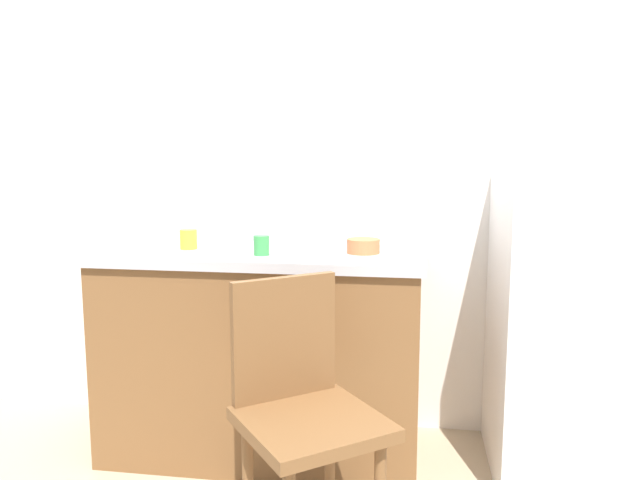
{
  "coord_description": "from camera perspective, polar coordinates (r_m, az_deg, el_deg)",
  "views": [
    {
      "loc": [
        0.29,
        -1.79,
        1.28
      ],
      "look_at": [
        -0.08,
        0.6,
        0.93
      ],
      "focal_mm": 33.92,
      "sensor_mm": 36.0,
      "label": 1
    }
  ],
  "objects": [
    {
      "name": "countertop",
      "position": [
        2.55,
        -5.39,
        -1.28
      ],
      "size": [
        1.35,
        0.64,
        0.04
      ],
      "primitive_type": "cube",
      "color": "#B7B7BC",
      "rests_on": "cabinet_base"
    },
    {
      "name": "cabinet_base",
      "position": [
        2.66,
        -5.26,
        -10.72
      ],
      "size": [
        1.31,
        0.6,
        0.84
      ],
      "primitive_type": "cube",
      "color": "brown",
      "rests_on": "ground_plane"
    },
    {
      "name": "cup_yellow",
      "position": [
        2.59,
        -12.3,
        0.07
      ],
      "size": [
        0.07,
        0.07,
        0.08
      ],
      "primitive_type": "cylinder",
      "color": "yellow",
      "rests_on": "countertop"
    },
    {
      "name": "refrigerator",
      "position": [
        2.59,
        22.45,
        -7.79
      ],
      "size": [
        0.57,
        0.64,
        1.19
      ],
      "primitive_type": "cube",
      "color": "white",
      "rests_on": "ground_plane"
    },
    {
      "name": "cup_green",
      "position": [
        2.39,
        -5.54,
        -0.5
      ],
      "size": [
        0.06,
        0.06,
        0.08
      ],
      "primitive_type": "cylinder",
      "color": "green",
      "rests_on": "countertop"
    },
    {
      "name": "back_wall",
      "position": [
        2.8,
        2.92,
        8.96
      ],
      "size": [
        4.8,
        0.1,
        2.64
      ],
      "primitive_type": "cube",
      "color": "white",
      "rests_on": "ground_plane"
    },
    {
      "name": "terracotta_bowl",
      "position": [
        2.43,
        4.11,
        -0.57
      ],
      "size": [
        0.13,
        0.13,
        0.06
      ],
      "primitive_type": "cylinder",
      "color": "#C67042",
      "rests_on": "countertop"
    },
    {
      "name": "faucet",
      "position": [
        2.8,
        -6.34,
        2.9
      ],
      "size": [
        0.02,
        0.02,
        0.28
      ],
      "primitive_type": "cylinder",
      "color": "#B7B7BC",
      "rests_on": "countertop"
    },
    {
      "name": "chair",
      "position": [
        1.95,
        -1.68,
        -15.51
      ],
      "size": [
        0.56,
        0.56,
        0.89
      ],
      "rotation": [
        0.0,
        0.0,
        0.66
      ],
      "color": "brown",
      "rests_on": "ground_plane"
    }
  ]
}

